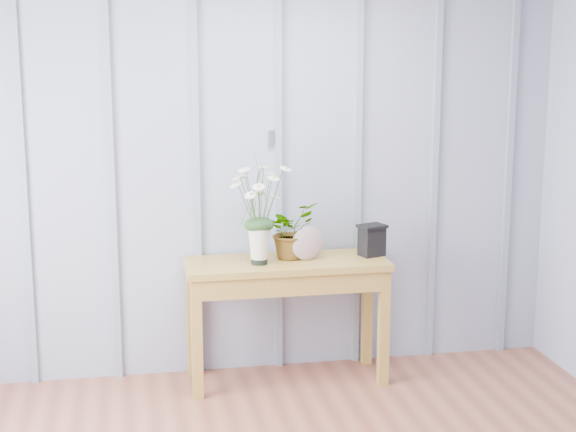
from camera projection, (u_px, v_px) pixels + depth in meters
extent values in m
cube|color=#939CB7|center=(238.00, 172.00, 5.33)|extent=(4.00, 0.01, 2.50)
cube|color=#AEAEB3|center=(271.00, 139.00, 5.31)|extent=(0.03, 0.01, 0.10)
cube|color=gray|center=(23.00, 179.00, 5.09)|extent=(0.04, 0.03, 2.50)
cube|color=gray|center=(111.00, 176.00, 5.18)|extent=(0.04, 0.03, 2.50)
cube|color=gray|center=(196.00, 174.00, 5.27)|extent=(0.04, 0.03, 2.50)
cube|color=gray|center=(279.00, 171.00, 5.36)|extent=(0.04, 0.03, 2.50)
cube|color=gray|center=(358.00, 169.00, 5.45)|extent=(0.04, 0.03, 2.50)
cube|color=gray|center=(435.00, 167.00, 5.55)|extent=(0.04, 0.03, 2.50)
cube|color=gray|center=(509.00, 165.00, 5.64)|extent=(0.04, 0.03, 2.50)
cube|color=olive|center=(286.00, 264.00, 5.24)|extent=(1.20, 0.45, 0.04)
cube|color=olive|center=(286.00, 277.00, 5.25)|extent=(1.13, 0.42, 0.12)
cube|color=olive|center=(197.00, 340.00, 5.04)|extent=(0.06, 0.06, 0.71)
cube|color=olive|center=(384.00, 328.00, 5.24)|extent=(0.06, 0.06, 0.71)
cube|color=olive|center=(192.00, 320.00, 5.38)|extent=(0.06, 0.06, 0.71)
cube|color=olive|center=(367.00, 310.00, 5.59)|extent=(0.06, 0.06, 0.71)
cylinder|color=black|center=(259.00, 259.00, 5.15)|extent=(0.10, 0.10, 0.06)
cone|color=silver|center=(259.00, 244.00, 5.13)|extent=(0.17, 0.17, 0.22)
ellipsoid|color=#1C3E1C|center=(259.00, 225.00, 5.11)|extent=(0.18, 0.15, 0.09)
imported|color=#1C3E1C|center=(290.00, 230.00, 5.26)|extent=(0.40, 0.39, 0.34)
ellipsoid|color=#7F4B64|center=(308.00, 243.00, 5.22)|extent=(0.21, 0.10, 0.20)
cube|color=black|center=(372.00, 242.00, 5.33)|extent=(0.17, 0.15, 0.17)
cube|color=black|center=(372.00, 226.00, 5.31)|extent=(0.19, 0.17, 0.02)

